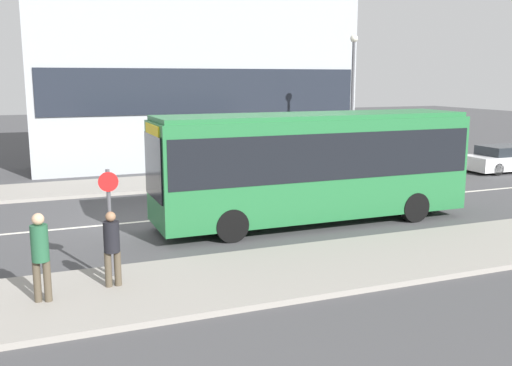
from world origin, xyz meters
TOP-DOWN VIEW (x-y plane):
  - ground_plane at (0.00, 0.00)m, footprint 120.00×120.00m
  - sidewalk_near at (0.00, -6.25)m, footprint 44.00×3.50m
  - sidewalk_far at (0.00, 6.25)m, footprint 44.00×3.50m
  - lane_centerline at (0.00, 0.00)m, footprint 41.80×0.16m
  - apartment_block_left_tower at (5.19, 11.54)m, footprint 16.85×4.17m
  - city_bus at (5.02, -2.13)m, footprint 10.09×2.51m
  - parked_car_0 at (13.31, 3.42)m, footprint 3.97×1.87m
  - parked_car_1 at (18.69, 3.45)m, footprint 4.43×1.87m
  - pedestrian_near_stop at (-3.16, -6.25)m, footprint 0.34×0.34m
  - pedestrian_down_pavement at (-1.72, -5.89)m, footprint 0.35×0.34m
  - bus_stop_sign at (-1.66, -5.22)m, footprint 0.44×0.12m
  - street_lamp at (10.91, 5.33)m, footprint 0.36×0.36m

SIDE VIEW (x-z plane):
  - ground_plane at x=0.00m, z-range 0.00..0.00m
  - lane_centerline at x=0.00m, z-range 0.00..0.01m
  - sidewalk_near at x=0.00m, z-range 0.00..0.13m
  - sidewalk_far at x=0.00m, z-range 0.00..0.13m
  - parked_car_1 at x=18.69m, z-range -0.03..1.25m
  - parked_car_0 at x=13.31m, z-range -0.05..1.38m
  - pedestrian_down_pavement at x=-1.72m, z-range 0.24..1.89m
  - pedestrian_near_stop at x=-3.16m, z-range 0.26..2.09m
  - bus_stop_sign at x=-1.66m, z-range 0.35..2.80m
  - city_bus at x=5.02m, z-range 0.25..3.73m
  - street_lamp at x=10.91m, z-range 0.87..7.26m
  - apartment_block_left_tower at x=5.19m, z-range -0.01..14.24m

